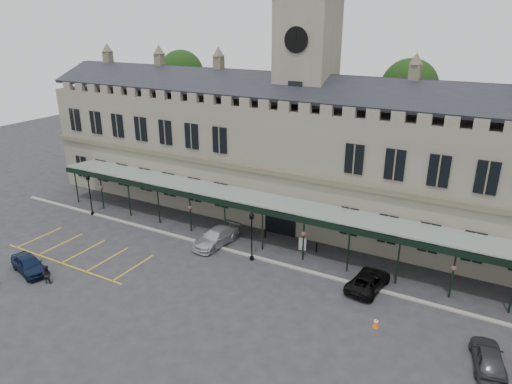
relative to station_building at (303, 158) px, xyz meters
The scene contains 19 objects.
ground 17.17m from the station_building, 90.00° to the right, with size 140.00×140.00×0.00m, color #28282B.
station_building is the anchor object (origin of this frame).
clock_tower 6.64m from the station_building, 90.00° to the left, with size 5.60×5.60×24.80m.
canopy 9.37m from the station_building, 90.00° to the right, with size 50.00×4.10×4.30m.
kerb 12.22m from the station_building, 90.00° to the right, with size 60.00×0.40×0.12m, color gray.
parking_markings 23.26m from the station_building, 128.81° to the right, with size 16.00×6.00×0.01m, color gold, non-canonical shape.
tree_behind_left 24.64m from the station_building, 157.55° to the left, with size 6.00×6.00×16.00m.
tree_behind_mid 13.67m from the station_building, 48.65° to the left, with size 6.00×6.00×16.00m.
lamp_post_left 22.70m from the station_building, 152.01° to the right, with size 0.44×0.44×4.68m.
lamp_post_mid 11.48m from the station_building, 89.45° to the right, with size 0.43×0.43×4.59m.
traffic_cone 20.17m from the station_building, 51.00° to the right, with size 0.45×0.45×0.71m.
sign_board 9.76m from the station_building, 65.32° to the right, with size 0.70×0.14×1.20m.
bollard_left 8.88m from the station_building, 97.88° to the right, with size 0.15×0.15×0.83m, color black.
bollard_right 10.18m from the station_building, 56.51° to the right, with size 0.16×0.16×0.88m, color black.
car_left_a 26.90m from the station_building, 124.81° to the right, with size 1.74×4.33×1.48m, color #0B1933.
car_taxi 12.23m from the station_building, 112.90° to the right, with size 2.13×5.24×1.52m, color #A8ABB0.
car_van 15.75m from the station_building, 45.46° to the right, with size 2.22×4.81×1.34m, color black.
car_right_a 25.21m from the station_building, 39.27° to the right, with size 1.69×4.21×1.44m, color #313338.
person_b 25.81m from the station_building, 119.25° to the right, with size 0.75×0.58×1.54m, color black.
Camera 1 is at (17.42, -25.62, 19.58)m, focal length 32.00 mm.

